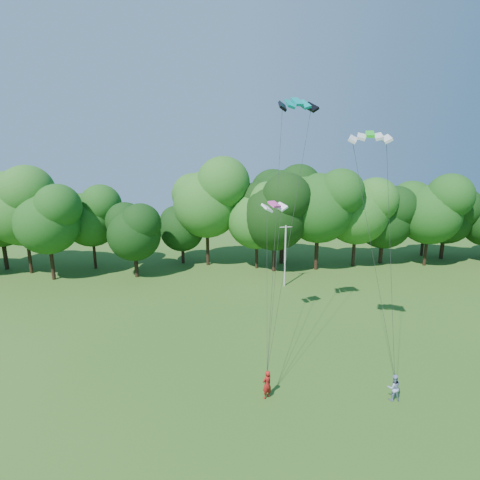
{
  "coord_description": "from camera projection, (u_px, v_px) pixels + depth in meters",
  "views": [
    {
      "loc": [
        -3.34,
        -11.93,
        15.03
      ],
      "look_at": [
        -0.88,
        13.0,
        9.2
      ],
      "focal_mm": 28.0,
      "sensor_mm": 36.0,
      "label": 1
    }
  ],
  "objects": [
    {
      "name": "utility_pole",
      "position": [
        285.0,
        255.0,
        42.62
      ],
      "size": [
        1.43,
        0.26,
        7.14
      ],
      "rotation": [
        0.0,
        0.0,
        0.13
      ],
      "color": "#B8B7AE",
      "rests_on": "ground"
    },
    {
      "name": "kite_flyer_left",
      "position": [
        267.0,
        384.0,
        23.36
      ],
      "size": [
        0.82,
        0.75,
        1.87
      ],
      "primitive_type": "imported",
      "rotation": [
        0.0,
        0.0,
        3.71
      ],
      "color": "#A51915",
      "rests_on": "ground"
    },
    {
      "name": "kite_flyer_right",
      "position": [
        393.0,
        387.0,
        23.18
      ],
      "size": [
        0.86,
        0.67,
        1.73
      ],
      "primitive_type": "imported",
      "rotation": [
        0.0,
        0.0,
        3.12
      ],
      "color": "#93A4CC",
      "rests_on": "ground"
    },
    {
      "name": "kite_teal",
      "position": [
        297.0,
        102.0,
        26.12
      ],
      "size": [
        2.88,
        1.62,
        0.73
      ],
      "rotation": [
        0.0,
        0.0,
        0.18
      ],
      "color": "#048784",
      "rests_on": "ground"
    },
    {
      "name": "kite_green",
      "position": [
        370.0,
        134.0,
        23.26
      ],
      "size": [
        2.75,
        1.88,
        0.49
      ],
      "rotation": [
        0.0,
        0.0,
        -0.33
      ],
      "color": "#1FCE1F",
      "rests_on": "ground"
    },
    {
      "name": "kite_pink",
      "position": [
        274.0,
        204.0,
        29.9
      ],
      "size": [
        2.29,
        1.77,
        0.46
      ],
      "rotation": [
        0.0,
        0.0,
        0.43
      ],
      "color": "#D73B93",
      "rests_on": "ground"
    },
    {
      "name": "tree_back_center",
      "position": [
        275.0,
        206.0,
        47.0
      ],
      "size": [
        9.39,
        9.39,
        13.65
      ],
      "color": "black",
      "rests_on": "ground"
    },
    {
      "name": "tree_back_east",
      "position": [
        425.0,
        217.0,
        55.01
      ],
      "size": [
        6.41,
        6.41,
        9.33
      ],
      "color": "#372916",
      "rests_on": "ground"
    }
  ]
}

